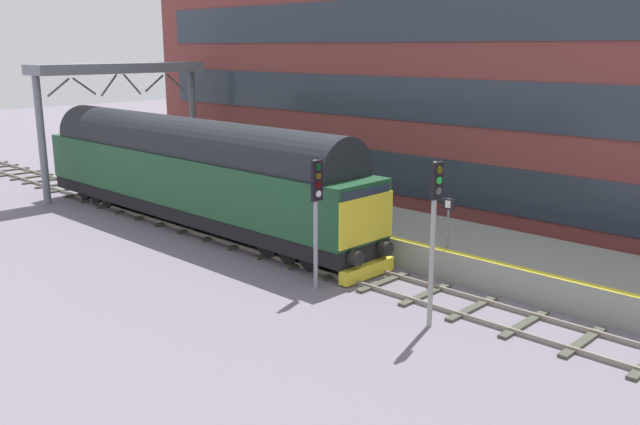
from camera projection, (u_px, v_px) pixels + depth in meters
ground_plane at (295, 257)px, 25.05m from camera, size 140.00×140.00×0.00m
track_main at (295, 255)px, 25.03m from camera, size 2.50×60.00×0.15m
station_platform at (359, 226)px, 27.44m from camera, size 4.00×44.00×1.01m
station_building at (474, 63)px, 30.69m from camera, size 5.81×41.12×13.67m
diesel_locomotive at (189, 169)px, 28.82m from camera, size 2.74×20.13×4.68m
signal_post_near at (434, 223)px, 18.12m from camera, size 0.44×0.22×4.61m
signal_post_mid at (316, 206)px, 21.14m from camera, size 0.44×0.22×4.16m
platform_number_sign at (448, 215)px, 22.32m from camera, size 0.10×0.44×1.70m
overhead_footbridge at (120, 78)px, 35.29m from camera, size 9.30×2.00×6.73m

